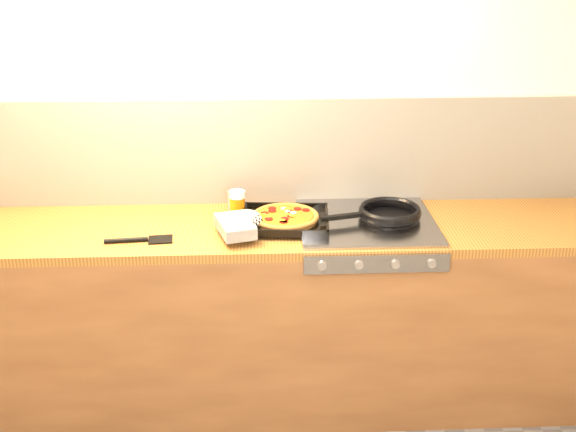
{
  "coord_description": "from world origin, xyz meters",
  "views": [
    {
      "loc": [
        -0.03,
        -1.84,
        2.13
      ],
      "look_at": [
        0.1,
        1.08,
        0.95
      ],
      "focal_mm": 45.0,
      "sensor_mm": 36.0,
      "label": 1
    }
  ],
  "objects_px": {
    "frying_pan": "(388,213)",
    "juice_glass": "(237,203)",
    "pizza_on_tray": "(271,219)",
    "tomato_can": "(236,202)"
  },
  "relations": [
    {
      "from": "pizza_on_tray",
      "to": "tomato_can",
      "type": "distance_m",
      "value": 0.24
    },
    {
      "from": "frying_pan",
      "to": "juice_glass",
      "type": "relative_size",
      "value": 4.05
    },
    {
      "from": "tomato_can",
      "to": "juice_glass",
      "type": "relative_size",
      "value": 0.97
    },
    {
      "from": "tomato_can",
      "to": "juice_glass",
      "type": "bearing_deg",
      "value": -80.72
    },
    {
      "from": "pizza_on_tray",
      "to": "juice_glass",
      "type": "xyz_separation_m",
      "value": [
        -0.15,
        0.15,
        0.02
      ]
    },
    {
      "from": "frying_pan",
      "to": "juice_glass",
      "type": "height_order",
      "value": "juice_glass"
    },
    {
      "from": "frying_pan",
      "to": "juice_glass",
      "type": "distance_m",
      "value": 0.68
    },
    {
      "from": "pizza_on_tray",
      "to": "juice_glass",
      "type": "relative_size",
      "value": 4.26
    },
    {
      "from": "tomato_can",
      "to": "pizza_on_tray",
      "type": "bearing_deg",
      "value": -49.43
    },
    {
      "from": "juice_glass",
      "to": "pizza_on_tray",
      "type": "bearing_deg",
      "value": -45.35
    }
  ]
}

